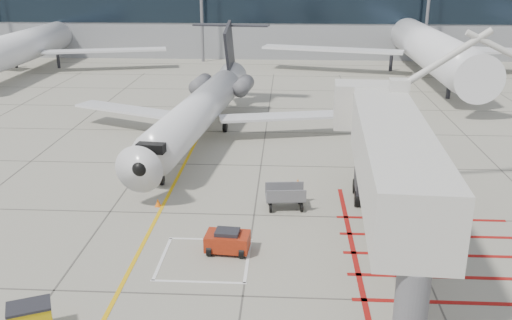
# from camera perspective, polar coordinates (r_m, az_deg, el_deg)

# --- Properties ---
(ground_plane) EXTENTS (260.00, 260.00, 0.00)m
(ground_plane) POSITION_cam_1_polar(r_m,az_deg,el_deg) (27.74, -0.70, -9.00)
(ground_plane) COLOR #9D9A87
(ground_plane) RESTS_ON ground
(regional_jet) EXTENTS (26.40, 31.85, 7.75)m
(regional_jet) POSITION_cam_1_polar(r_m,az_deg,el_deg) (41.09, -6.66, 6.12)
(regional_jet) COLOR silver
(regional_jet) RESTS_ON ground_plane
(jet_bridge) EXTENTS (10.83, 21.01, 8.20)m
(jet_bridge) POSITION_cam_1_polar(r_m,az_deg,el_deg) (26.46, 13.56, -1.26)
(jet_bridge) COLOR silver
(jet_bridge) RESTS_ON ground_plane
(pushback_tug) EXTENTS (2.16, 1.45, 1.20)m
(pushback_tug) POSITION_cam_1_polar(r_m,az_deg,el_deg) (27.35, -2.87, -8.04)
(pushback_tug) COLOR #9C260F
(pushback_tug) RESTS_ON ground_plane
(spill_bin) EXTENTS (1.78, 1.53, 1.30)m
(spill_bin) POSITION_cam_1_polar(r_m,az_deg,el_deg) (23.33, -21.63, -14.64)
(spill_bin) COLOR gold
(spill_bin) RESTS_ON ground_plane
(baggage_cart) EXTENTS (2.31, 1.59, 1.38)m
(baggage_cart) POSITION_cam_1_polar(r_m,az_deg,el_deg) (31.95, 2.95, -3.68)
(baggage_cart) COLOR #5B5B60
(baggage_cart) RESTS_ON ground_plane
(ground_power_unit) EXTENTS (2.47, 1.56, 1.88)m
(ground_power_unit) POSITION_cam_1_polar(r_m,az_deg,el_deg) (28.13, 15.20, -7.16)
(ground_power_unit) COLOR silver
(ground_power_unit) RESTS_ON ground_plane
(cone_nose) EXTENTS (0.34, 0.34, 0.47)m
(cone_nose) POSITION_cam_1_polar(r_m,az_deg,el_deg) (32.78, -9.78, -4.20)
(cone_nose) COLOR orange
(cone_nose) RESTS_ON ground_plane
(cone_side) EXTENTS (0.39, 0.39, 0.54)m
(cone_side) POSITION_cam_1_polar(r_m,az_deg,el_deg) (35.07, 4.20, -2.31)
(cone_side) COLOR orange
(cone_side) RESTS_ON ground_plane
(terminal_building) EXTENTS (180.00, 28.00, 14.00)m
(terminal_building) POSITION_cam_1_polar(r_m,az_deg,el_deg) (94.93, 8.51, 15.38)
(terminal_building) COLOR gray
(terminal_building) RESTS_ON ground_plane
(terminal_glass_band) EXTENTS (180.00, 0.10, 6.00)m
(terminal_glass_band) POSITION_cam_1_polar(r_m,az_deg,el_deg) (80.91, 9.42, 15.40)
(terminal_glass_band) COLOR black
(terminal_glass_band) RESTS_ON ground_plane
(bg_aircraft_b) EXTENTS (34.04, 37.83, 11.35)m
(bg_aircraft_b) POSITION_cam_1_polar(r_m,az_deg,el_deg) (77.87, -22.04, 12.42)
(bg_aircraft_b) COLOR silver
(bg_aircraft_b) RESTS_ON ground_plane
(bg_aircraft_c) EXTENTS (38.92, 43.24, 12.97)m
(bg_aircraft_c) POSITION_cam_1_polar(r_m,az_deg,el_deg) (72.52, 16.56, 13.25)
(bg_aircraft_c) COLOR silver
(bg_aircraft_c) RESTS_ON ground_plane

